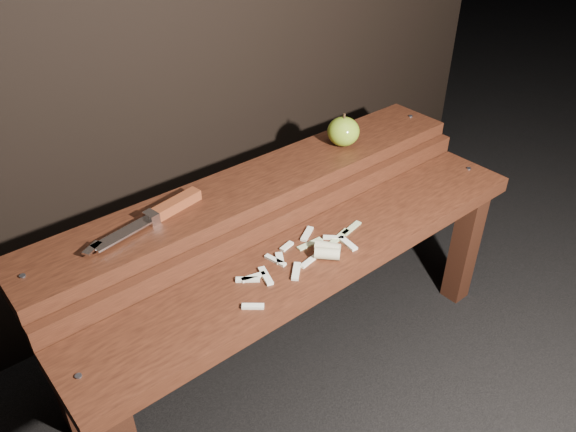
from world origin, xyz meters
TOP-DOWN VIEW (x-y plane):
  - ground at (0.00, 0.00)m, footprint 60.00×60.00m
  - bench_front_tier at (0.00, -0.06)m, footprint 1.20×0.20m
  - bench_rear_tier at (0.00, 0.17)m, footprint 1.20×0.21m
  - apple at (0.28, 0.17)m, footprint 0.09×0.09m
  - knife at (-0.25, 0.18)m, footprint 0.30×0.08m
  - apple_scraps at (-0.03, -0.06)m, footprint 0.39×0.15m

SIDE VIEW (x-z plane):
  - ground at x=0.00m, z-range 0.00..0.00m
  - bench_front_tier at x=0.00m, z-range 0.14..0.56m
  - bench_rear_tier at x=0.00m, z-range 0.16..0.67m
  - apple_scraps at x=-0.03m, z-range 0.42..0.44m
  - knife at x=-0.25m, z-range 0.50..0.53m
  - apple at x=0.28m, z-range 0.49..0.58m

